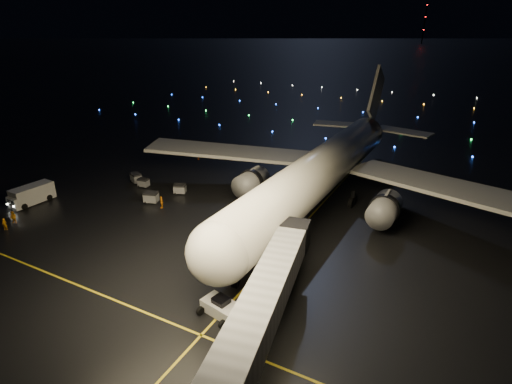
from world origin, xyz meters
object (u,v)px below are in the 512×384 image
crew_b (13,217)px  baggage_cart_0 (151,197)px  baggage_cart_3 (144,183)px  baggage_cart_1 (180,189)px  pushback_tug (221,306)px  crew_a (5,224)px  airliner (332,141)px  service_truck (33,194)px  belt_loader (213,242)px  crew_c (162,202)px  baggage_cart_2 (136,178)px

crew_b → baggage_cart_0: bearing=28.1°
baggage_cart_3 → baggage_cart_1: bearing=-3.8°
pushback_tug → crew_a: (-36.00, 0.82, -0.07)m
airliner → baggage_cart_0: bearing=-145.1°
service_truck → baggage_cart_3: service_truck is taller
baggage_cart_3 → airliner: bearing=12.8°
pushback_tug → baggage_cart_0: size_ratio=1.85×
baggage_cart_1 → belt_loader: bearing=-64.2°
pushback_tug → crew_c: bearing=153.9°
crew_b → baggage_cart_1: (14.10, 20.02, -0.11)m
crew_b → baggage_cart_1: bearing=32.8°
belt_loader → baggage_cart_0: size_ratio=2.81×
baggage_cart_0 → baggage_cart_3: bearing=123.3°
baggage_cart_0 → airliner: bearing=15.1°
airliner → baggage_cart_0: size_ratio=31.35×
airliner → crew_a: (-35.70, -32.60, -8.61)m
pushback_tug → baggage_cart_2: 40.23m
belt_loader → crew_b: belt_loader is taller
crew_a → crew_c: bearing=15.1°
baggage_cart_0 → baggage_cart_1: (1.69, 5.18, -0.08)m
pushback_tug → baggage_cart_3: pushback_tug is taller
airliner → baggage_cart_1: 26.33m
pushback_tug → belt_loader: belt_loader is taller
belt_loader → crew_a: 30.07m
service_truck → baggage_cart_0: bearing=31.0°
baggage_cart_2 → service_truck: bearing=-95.1°
belt_loader → crew_b: size_ratio=3.21×
belt_loader → baggage_cart_1: size_ratio=3.09×
baggage_cart_0 → baggage_cart_3: size_ratio=1.18×
airliner → baggage_cart_2: (-32.65, -10.34, -8.60)m
belt_loader → baggage_cart_2: bearing=149.1°
airliner → belt_loader: (-6.90, -23.99, -8.03)m
belt_loader → baggage_cart_3: (-23.08, 12.67, -0.69)m
baggage_cart_2 → baggage_cart_0: bearing=-9.0°
airliner → pushback_tug: size_ratio=16.96×
pushback_tug → baggage_cart_1: bearing=146.7°
airliner → baggage_cart_2: size_ratio=32.28×
airliner → pushback_tug: 34.49m
baggage_cart_3 → crew_a: bearing=-112.9°
airliner → crew_c: size_ratio=34.31×
crew_a → baggage_cart_3: 22.04m
airliner → baggage_cart_3: 33.21m
airliner → crew_b: bearing=-138.5°
crew_c → baggage_cart_3: 10.19m
crew_b → airliner: bearing=18.1°
crew_b → baggage_cart_0: size_ratio=0.87×
crew_c → service_truck: bearing=-106.3°
belt_loader → baggage_cart_0: (-17.20, 8.03, -0.55)m
crew_c → baggage_cart_1: (-1.08, 5.94, -0.15)m
service_truck → baggage_cart_2: 16.56m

